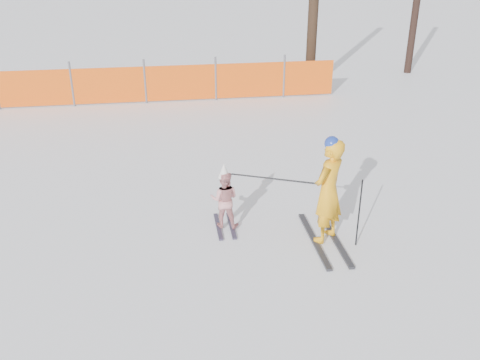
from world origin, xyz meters
The scene contains 5 objects.
ground centered at (0.00, 0.00, 0.00)m, with size 120.00×120.00×0.00m, color white.
adult centered at (1.31, 0.16, 0.88)m, with size 0.73×1.68×1.77m.
child centered at (-0.21, 0.82, 0.53)m, with size 0.55×0.86×1.15m.
ski_poles centered at (1.09, 0.25, 0.80)m, with size 1.88×0.84×1.13m.
safety_fence centered at (-3.90, 8.12, 0.56)m, with size 15.49×0.06×1.25m.
Camera 1 is at (-1.09, -6.88, 4.51)m, focal length 40.00 mm.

